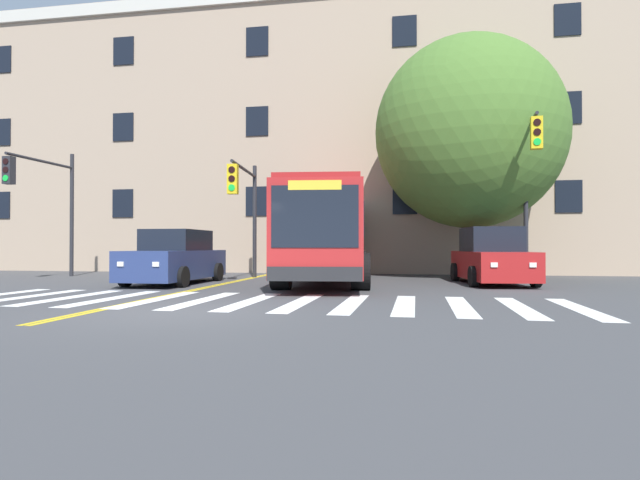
{
  "coord_description": "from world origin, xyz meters",
  "views": [
    {
      "loc": [
        4.4,
        -9.08,
        1.28
      ],
      "look_at": [
        1.57,
        7.72,
        1.49
      ],
      "focal_mm": 28.0,
      "sensor_mm": 36.0,
      "label": 1
    }
  ],
  "objects_px": {
    "car_red_far_lane": "(492,258)",
    "traffic_light_far_corner": "(47,192)",
    "traffic_light_near_corner": "(530,170)",
    "street_tree_curbside_large": "(470,133)",
    "car_black_behind_bus": "(343,254)",
    "city_bus": "(327,233)",
    "car_navy_near_lane": "(176,259)",
    "traffic_light_overhead": "(245,198)"
  },
  "relations": [
    {
      "from": "car_red_far_lane",
      "to": "traffic_light_far_corner",
      "type": "bearing_deg",
      "value": 179.74
    },
    {
      "from": "traffic_light_near_corner",
      "to": "street_tree_curbside_large",
      "type": "relative_size",
      "value": 0.62
    },
    {
      "from": "car_black_behind_bus",
      "to": "traffic_light_far_corner",
      "type": "distance_m",
      "value": 14.89
    },
    {
      "from": "city_bus",
      "to": "traffic_light_near_corner",
      "type": "distance_m",
      "value": 7.29
    },
    {
      "from": "street_tree_curbside_large",
      "to": "car_red_far_lane",
      "type": "bearing_deg",
      "value": -82.66
    },
    {
      "from": "car_navy_near_lane",
      "to": "city_bus",
      "type": "bearing_deg",
      "value": 20.01
    },
    {
      "from": "car_red_far_lane",
      "to": "traffic_light_near_corner",
      "type": "height_order",
      "value": "traffic_light_near_corner"
    },
    {
      "from": "city_bus",
      "to": "car_navy_near_lane",
      "type": "distance_m",
      "value": 5.36
    },
    {
      "from": "city_bus",
      "to": "traffic_light_far_corner",
      "type": "distance_m",
      "value": 11.39
    },
    {
      "from": "traffic_light_near_corner",
      "to": "car_black_behind_bus",
      "type": "bearing_deg",
      "value": 127.61
    },
    {
      "from": "city_bus",
      "to": "car_navy_near_lane",
      "type": "relative_size",
      "value": 2.38
    },
    {
      "from": "city_bus",
      "to": "traffic_light_far_corner",
      "type": "height_order",
      "value": "traffic_light_far_corner"
    },
    {
      "from": "city_bus",
      "to": "traffic_light_overhead",
      "type": "xyz_separation_m",
      "value": [
        -3.13,
        0.15,
        1.34
      ]
    },
    {
      "from": "car_black_behind_bus",
      "to": "traffic_light_overhead",
      "type": "distance_m",
      "value": 10.4
    },
    {
      "from": "car_navy_near_lane",
      "to": "car_black_behind_bus",
      "type": "relative_size",
      "value": 1.24
    },
    {
      "from": "car_red_far_lane",
      "to": "street_tree_curbside_large",
      "type": "distance_m",
      "value": 5.61
    },
    {
      "from": "traffic_light_far_corner",
      "to": "traffic_light_overhead",
      "type": "distance_m",
      "value": 8.15
    },
    {
      "from": "city_bus",
      "to": "traffic_light_near_corner",
      "type": "xyz_separation_m",
      "value": [
        6.97,
        0.13,
        2.15
      ]
    },
    {
      "from": "city_bus",
      "to": "car_black_behind_bus",
      "type": "relative_size",
      "value": 2.95
    },
    {
      "from": "car_red_far_lane",
      "to": "street_tree_curbside_large",
      "type": "height_order",
      "value": "street_tree_curbside_large"
    },
    {
      "from": "car_navy_near_lane",
      "to": "street_tree_curbside_large",
      "type": "bearing_deg",
      "value": 23.02
    },
    {
      "from": "car_black_behind_bus",
      "to": "traffic_light_near_corner",
      "type": "bearing_deg",
      "value": -52.39
    },
    {
      "from": "car_black_behind_bus",
      "to": "car_navy_near_lane",
      "type": "bearing_deg",
      "value": -110.13
    },
    {
      "from": "car_red_far_lane",
      "to": "traffic_light_far_corner",
      "type": "relative_size",
      "value": 0.9
    },
    {
      "from": "car_black_behind_bus",
      "to": "traffic_light_overhead",
      "type": "relative_size",
      "value": 0.85
    },
    {
      "from": "car_red_far_lane",
      "to": "traffic_light_near_corner",
      "type": "distance_m",
      "value": 3.31
    },
    {
      "from": "car_black_behind_bus",
      "to": "traffic_light_near_corner",
      "type": "height_order",
      "value": "traffic_light_near_corner"
    },
    {
      "from": "car_navy_near_lane",
      "to": "car_red_far_lane",
      "type": "height_order",
      "value": "car_red_far_lane"
    },
    {
      "from": "city_bus",
      "to": "car_navy_near_lane",
      "type": "height_order",
      "value": "city_bus"
    },
    {
      "from": "car_navy_near_lane",
      "to": "car_red_far_lane",
      "type": "bearing_deg",
      "value": 8.72
    },
    {
      "from": "car_black_behind_bus",
      "to": "car_red_far_lane",
      "type": "bearing_deg",
      "value": -58.29
    },
    {
      "from": "city_bus",
      "to": "street_tree_curbside_large",
      "type": "distance_m",
      "value": 7.12
    },
    {
      "from": "traffic_light_far_corner",
      "to": "city_bus",
      "type": "bearing_deg",
      "value": 0.53
    },
    {
      "from": "city_bus",
      "to": "car_red_far_lane",
      "type": "distance_m",
      "value": 5.73
    },
    {
      "from": "city_bus",
      "to": "traffic_light_far_corner",
      "type": "xyz_separation_m",
      "value": [
        -11.26,
        -0.1,
        1.68
      ]
    },
    {
      "from": "traffic_light_near_corner",
      "to": "traffic_light_overhead",
      "type": "distance_m",
      "value": 10.13
    },
    {
      "from": "car_navy_near_lane",
      "to": "traffic_light_far_corner",
      "type": "bearing_deg",
      "value": 164.85
    },
    {
      "from": "car_red_far_lane",
      "to": "traffic_light_overhead",
      "type": "relative_size",
      "value": 1.02
    },
    {
      "from": "car_red_far_lane",
      "to": "car_navy_near_lane",
      "type": "bearing_deg",
      "value": -171.28
    },
    {
      "from": "street_tree_curbside_large",
      "to": "city_bus",
      "type": "bearing_deg",
      "value": -154.29
    },
    {
      "from": "traffic_light_overhead",
      "to": "traffic_light_far_corner",
      "type": "bearing_deg",
      "value": -178.2
    },
    {
      "from": "car_black_behind_bus",
      "to": "traffic_light_near_corner",
      "type": "xyz_separation_m",
      "value": [
        7.61,
        -9.87,
        3.02
      ]
    }
  ]
}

